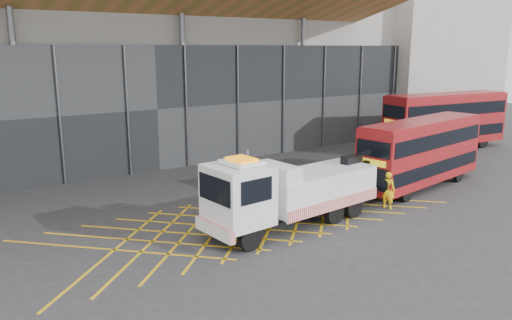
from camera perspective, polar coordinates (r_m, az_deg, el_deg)
ground_plane at (r=22.69m, az=-4.21°, el=-7.56°), size 120.00×120.00×0.00m
road_markings at (r=23.47m, az=-0.80°, el=-6.81°), size 19.96×7.16×0.01m
construction_building at (r=38.97m, az=-15.83°, el=13.94°), size 55.00×23.97×18.00m
east_building at (r=54.77m, az=17.54°, el=14.44°), size 15.00×12.00×20.00m
recovery_truck at (r=22.12m, az=3.77°, el=-3.56°), size 10.36×3.22×3.59m
bus_towed at (r=29.77m, az=18.38°, el=1.06°), size 9.79×3.62×3.89m
bus_second at (r=41.74m, az=20.84°, el=4.46°), size 10.99×3.70×4.39m
worker at (r=25.67m, az=14.88°, el=-3.31°), size 0.61×0.78×1.90m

